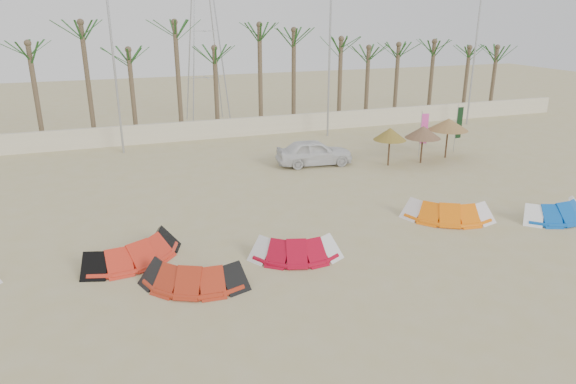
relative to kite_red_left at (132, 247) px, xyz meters
name	(u,v)px	position (x,y,z in m)	size (l,w,h in m)	color
ground	(351,289)	(6.41, -4.61, -0.42)	(120.00, 120.00, 0.00)	tan
boundary_wall	(211,129)	(6.41, 17.39, 0.23)	(60.00, 0.30, 1.30)	beige
palm_line	(212,42)	(7.08, 18.89, 6.02)	(52.00, 4.00, 7.70)	brown
lamp_b	(114,59)	(0.45, 15.39, 5.35)	(1.25, 0.14, 11.00)	#A5A8AD
lamp_c	(330,53)	(14.45, 15.39, 5.35)	(1.25, 0.14, 11.00)	#A5A8AD
lamp_d	(476,49)	(26.45, 15.39, 5.35)	(1.25, 0.14, 11.00)	#A5A8AD
pylon	(209,121)	(7.41, 23.39, -0.42)	(3.00, 3.00, 14.00)	#A5A8AD
kite_red_left	(132,247)	(0.00, 0.00, 0.00)	(4.13, 2.91, 0.90)	red
kite_red_mid	(191,271)	(1.69, -2.48, 0.00)	(3.88, 2.73, 0.90)	#AA2A14
kite_red_right	(293,245)	(5.48, -1.75, 0.00)	(3.50, 2.24, 0.90)	#A4071E
kite_orange	(443,208)	(12.84, -0.47, 0.00)	(4.14, 2.98, 0.90)	orange
kite_blue	(552,208)	(17.22, -2.05, 0.00)	(3.31, 1.59, 0.90)	#0A50B3
parasol_left	(390,134)	(14.68, 7.33, 1.42)	(1.88, 1.88, 2.20)	#4C331E
parasol_mid	(423,132)	(16.75, 7.15, 1.41)	(2.07, 2.07, 2.19)	#4C331E
parasol_right	(449,124)	(18.82, 7.63, 1.63)	(2.38, 2.38, 2.40)	#4C331E
flag_pink	(423,130)	(17.56, 8.34, 1.25)	(0.44, 0.15, 2.81)	#A5A8AD
flag_green	(459,124)	(20.27, 8.56, 1.36)	(0.45, 0.04, 3.00)	#A5A8AD
car	(314,152)	(10.69, 8.88, 0.32)	(1.76, 4.37, 1.49)	silver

